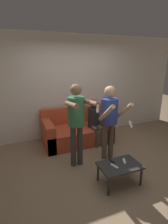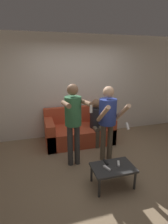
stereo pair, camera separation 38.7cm
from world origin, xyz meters
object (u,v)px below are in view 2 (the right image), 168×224
(person_standing_right, at_px, (108,116))
(remote_near, at_px, (107,168))
(coffee_table, at_px, (113,169))
(person_seated, at_px, (97,120))
(person_standing_left, at_px, (73,117))
(couch, at_px, (78,131))
(remote_mid, at_px, (119,163))
(remote_far, at_px, (106,162))

(person_standing_right, distance_m, remote_near, 1.06)
(coffee_table, distance_m, remote_near, 0.13)
(person_standing_right, xyz_separation_m, person_seated, (0.06, 0.80, -0.37))
(person_standing_left, relative_size, person_seated, 1.45)
(person_standing_right, bearing_deg, couch, 108.82)
(remote_mid, bearing_deg, remote_far, 152.96)
(person_standing_left, bearing_deg, coffee_table, -57.69)
(couch, height_order, remote_near, couch)
(person_standing_left, bearing_deg, person_seated, 46.42)
(person_standing_left, distance_m, remote_mid, 1.16)
(coffee_table, relative_size, remote_near, 4.60)
(person_seated, distance_m, remote_mid, 1.57)
(remote_far, bearing_deg, remote_mid, -27.04)
(person_standing_left, height_order, remote_near, person_standing_left)
(person_standing_left, distance_m, person_seated, 1.19)
(person_standing_left, xyz_separation_m, remote_near, (0.37, -0.80, -0.66))
(couch, height_order, coffee_table, couch)
(coffee_table, relative_size, remote_far, 4.64)
(person_standing_right, xyz_separation_m, remote_near, (-0.34, -0.80, -0.61))
(coffee_table, bearing_deg, person_standing_right, 74.42)
(couch, distance_m, person_standing_left, 1.34)
(remote_mid, bearing_deg, person_standing_left, 129.94)
(person_seated, distance_m, coffee_table, 1.64)
(person_standing_right, distance_m, remote_mid, 0.96)
(couch, distance_m, person_seated, 0.58)
(coffee_table, height_order, remote_far, remote_far)
(couch, relative_size, person_seated, 1.49)
(coffee_table, relative_size, remote_mid, 4.65)
(coffee_table, xyz_separation_m, remote_near, (-0.12, -0.02, 0.06))
(couch, bearing_deg, person_seated, -29.63)
(coffee_table, bearing_deg, couch, 94.31)
(remote_near, bearing_deg, person_seated, 76.14)
(person_standing_left, distance_m, coffee_table, 1.17)
(person_standing_left, xyz_separation_m, coffee_table, (0.49, -0.78, -0.72))
(remote_mid, distance_m, remote_far, 0.22)
(person_standing_left, relative_size, remote_mid, 10.90)
(remote_mid, bearing_deg, person_seated, 84.22)
(remote_near, bearing_deg, person_standing_left, 115.01)
(person_seated, relative_size, remote_far, 7.50)
(couch, xyz_separation_m, remote_near, (0.02, -1.84, 0.09))
(person_standing_right, xyz_separation_m, coffee_table, (-0.22, -0.78, -0.67))
(remote_mid, bearing_deg, remote_near, -164.52)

